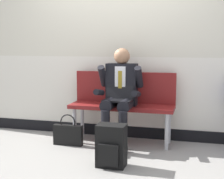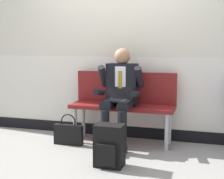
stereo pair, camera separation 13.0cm
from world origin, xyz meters
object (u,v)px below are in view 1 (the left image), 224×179
(bench_with_person, at_px, (123,100))
(handbag, at_px, (68,134))
(person_seated, at_px, (119,94))
(backpack, at_px, (111,146))

(bench_with_person, height_order, handbag, bench_with_person)
(bench_with_person, xyz_separation_m, handbag, (-0.66, -0.35, -0.42))
(person_seated, xyz_separation_m, handbag, (-0.66, -0.15, -0.54))
(bench_with_person, relative_size, handbag, 3.36)
(bench_with_person, distance_m, handbag, 0.86)
(person_seated, height_order, backpack, person_seated)
(bench_with_person, relative_size, person_seated, 1.09)
(bench_with_person, bearing_deg, backpack, -84.49)
(person_seated, distance_m, handbag, 0.86)
(handbag, bearing_deg, person_seated, 12.94)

